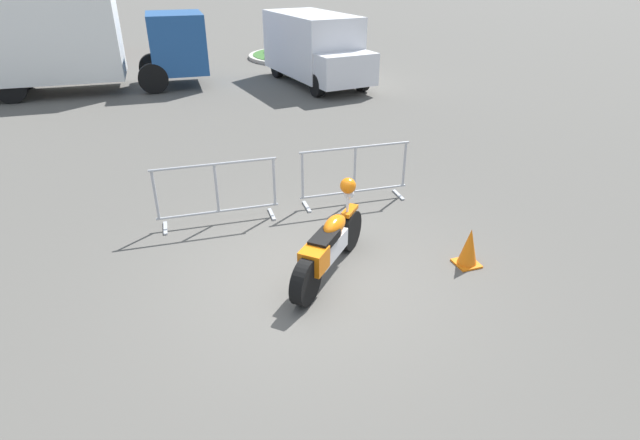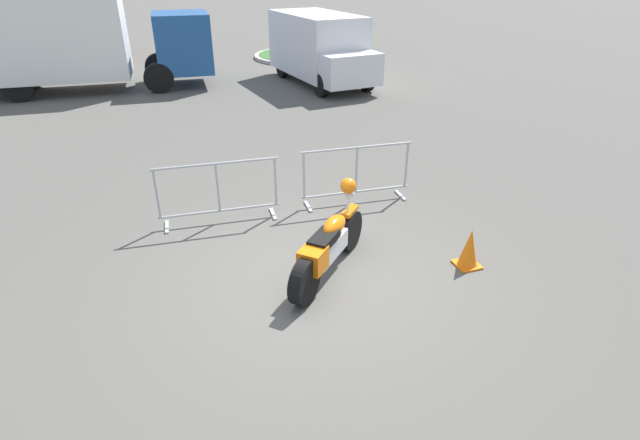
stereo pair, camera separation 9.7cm
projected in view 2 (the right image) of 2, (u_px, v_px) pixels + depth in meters
ground_plane at (316, 278)px, 7.02m from camera, size 120.00×120.00×0.00m
motorcycle at (329, 245)px, 6.94m from camera, size 1.60×1.67×1.21m
crowd_barrier_near at (218, 192)px, 8.28m from camera, size 2.04×0.53×1.07m
crowd_barrier_far at (356, 174)px, 8.97m from camera, size 2.04×0.53×1.07m
box_truck at (74, 40)px, 16.10m from camera, size 7.78×2.53×2.98m
delivery_van at (320, 47)px, 17.39m from camera, size 2.63×5.22×2.31m
parked_car_red at (72, 39)px, 22.16m from camera, size 2.11×4.60×1.53m
pedestrian at (58, 44)px, 19.94m from camera, size 0.40×0.40×1.69m
planter_island at (305, 49)px, 22.27m from camera, size 4.69×4.69×1.25m
traffic_cone at (469, 249)px, 7.18m from camera, size 0.34×0.34×0.59m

